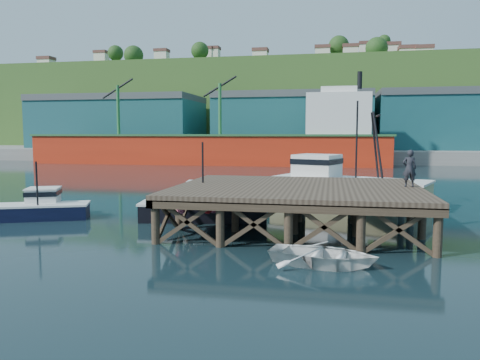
% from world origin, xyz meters
% --- Properties ---
extents(ground, '(300.00, 300.00, 0.00)m').
position_xyz_m(ground, '(0.00, 0.00, 0.00)').
color(ground, black).
rests_on(ground, ground).
extents(wharf, '(12.00, 10.00, 2.62)m').
position_xyz_m(wharf, '(5.50, -0.19, 1.94)').
color(wharf, brown).
rests_on(wharf, ground).
extents(far_quay, '(160.00, 40.00, 2.00)m').
position_xyz_m(far_quay, '(0.00, 70.00, 1.00)').
color(far_quay, gray).
rests_on(far_quay, ground).
extents(warehouse_left, '(32.00, 16.00, 9.00)m').
position_xyz_m(warehouse_left, '(-35.00, 65.00, 6.50)').
color(warehouse_left, '#1A5658').
rests_on(warehouse_left, far_quay).
extents(warehouse_mid, '(28.00, 16.00, 9.00)m').
position_xyz_m(warehouse_mid, '(0.00, 65.00, 6.50)').
color(warehouse_mid, '#1A5658').
rests_on(warehouse_mid, far_quay).
extents(warehouse_right, '(30.00, 16.00, 9.00)m').
position_xyz_m(warehouse_right, '(30.00, 65.00, 6.50)').
color(warehouse_right, '#1A5658').
rests_on(warehouse_right, far_quay).
extents(cargo_ship, '(55.50, 10.00, 13.75)m').
position_xyz_m(cargo_ship, '(-8.46, 48.00, 3.31)').
color(cargo_ship, red).
rests_on(cargo_ship, ground).
extents(hillside, '(220.00, 50.00, 22.00)m').
position_xyz_m(hillside, '(0.00, 100.00, 11.00)').
color(hillside, '#2D511E').
rests_on(hillside, ground).
extents(boat_navy, '(5.50, 3.82, 3.23)m').
position_xyz_m(boat_navy, '(-8.73, -0.17, 0.65)').
color(boat_navy, black).
rests_on(boat_navy, ground).
extents(boat_black, '(7.24, 6.02, 4.28)m').
position_xyz_m(boat_black, '(0.30, 1.47, 0.79)').
color(boat_black, black).
rests_on(boat_black, ground).
extents(trawler, '(10.88, 7.16, 6.87)m').
position_xyz_m(trawler, '(8.08, 8.41, 1.41)').
color(trawler, '#C6BF80').
rests_on(trawler, ground).
extents(dinghy, '(4.35, 3.48, 0.80)m').
position_xyz_m(dinghy, '(6.93, -6.71, 0.40)').
color(dinghy, white).
rests_on(dinghy, ground).
extents(dockworker, '(0.68, 0.46, 1.82)m').
position_xyz_m(dockworker, '(10.90, 0.51, 3.03)').
color(dockworker, black).
rests_on(dockworker, wharf).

